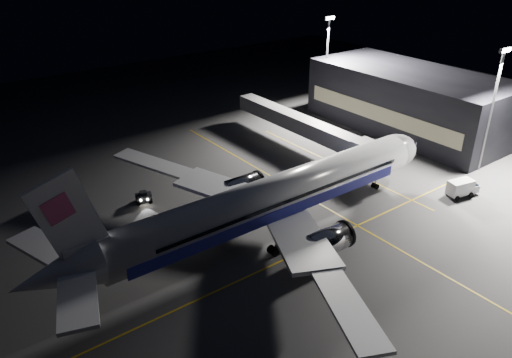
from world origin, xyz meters
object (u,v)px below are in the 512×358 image
object	(u,v)px
baggage_tug	(144,197)
safety_cone_c	(279,201)
floodlight_mast_north	(327,56)
service_truck	(463,187)
safety_cone_a	(252,208)
jet_bridge	(307,127)
floodlight_mast_south	(494,100)
safety_cone_b	(229,186)
airliner	(268,200)

from	to	relation	value
baggage_tug	safety_cone_c	size ratio (longest dim) A/B	4.34
floodlight_mast_north	service_truck	bearing A→B (deg)	-104.35
safety_cone_c	safety_cone_a	bearing A→B (deg)	169.41
service_truck	safety_cone_a	size ratio (longest dim) A/B	8.10
jet_bridge	safety_cone_c	bearing A→B (deg)	-143.11
floodlight_mast_south	safety_cone_a	size ratio (longest dim) A/B	30.68
floodlight_mast_north	jet_bridge	bearing A→B (deg)	-142.26
floodlight_mast_south	safety_cone_b	xyz separation A→B (m)	(-37.96, 19.99, -12.04)
jet_bridge	floodlight_mast_south	size ratio (longest dim) A/B	1.66
floodlight_mast_north	safety_cone_c	xyz separation A→B (m)	(-34.66, -26.43, -12.04)
baggage_tug	floodlight_mast_south	bearing A→B (deg)	-6.87
jet_bridge	floodlight_mast_north	distance (m)	24.06
safety_cone_c	jet_bridge	bearing A→B (deg)	36.89
airliner	jet_bridge	size ratio (longest dim) A/B	1.79
floodlight_mast_north	safety_cone_b	world-z (taller)	floodlight_mast_north
floodlight_mast_north	floodlight_mast_south	distance (m)	38.00
airliner	floodlight_mast_north	xyz separation A→B (m)	(41.08, 31.99, 7.21)
airliner	floodlight_mast_south	bearing A→B (deg)	-8.33
jet_bridge	safety_cone_a	distance (m)	24.47
jet_bridge	baggage_tug	bearing A→B (deg)	-179.96
safety_cone_b	floodlight_mast_south	bearing A→B (deg)	-27.77
service_truck	floodlight_mast_south	bearing A→B (deg)	31.14
airliner	safety_cone_b	size ratio (longest dim) A/B	92.57
service_truck	safety_cone_b	xyz separation A→B (m)	(-27.33, 23.55, -1.08)
jet_bridge	safety_cone_b	size ratio (longest dim) A/B	51.79
airliner	safety_cone_c	xyz separation A→B (m)	(6.41, 5.55, -4.84)
safety_cone_b	airliner	bearing A→B (deg)	-102.58
airliner	safety_cone_a	distance (m)	8.24
floodlight_mast_north	safety_cone_b	bearing A→B (deg)	-154.61
floodlight_mast_south	baggage_tug	size ratio (longest dim) A/B	7.26
floodlight_mast_north	baggage_tug	size ratio (longest dim) A/B	7.26
baggage_tug	safety_cone_a	bearing A→B (deg)	-26.55
floodlight_mast_north	safety_cone_a	bearing A→B (deg)	-146.76
safety_cone_a	safety_cone_b	bearing A→B (deg)	81.61
service_truck	safety_cone_c	bearing A→B (deg)	160.38
airliner	floodlight_mast_north	bearing A→B (deg)	37.91
safety_cone_b	baggage_tug	bearing A→B (deg)	162.34
service_truck	baggage_tug	bearing A→B (deg)	158.02
floodlight_mast_south	jet_bridge	bearing A→B (deg)	126.79
baggage_tug	safety_cone_b	xyz separation A→B (m)	(12.76, -4.06, -0.47)
floodlight_mast_north	baggage_tug	distance (m)	53.86
safety_cone_c	safety_cone_b	bearing A→B (deg)	111.38
baggage_tug	safety_cone_a	xyz separation A→B (m)	(11.64, -11.66, -0.46)
airliner	safety_cone_c	world-z (taller)	airliner
airliner	floodlight_mast_south	size ratio (longest dim) A/B	2.97
service_truck	safety_cone_c	size ratio (longest dim) A/B	8.32
baggage_tug	floodlight_mast_north	bearing A→B (deg)	33.88
airliner	jet_bridge	xyz separation A→B (m)	(23.08, 18.06, -0.58)
airliner	baggage_tug	bearing A→B (deg)	118.13
floodlight_mast_south	service_truck	bearing A→B (deg)	-161.44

